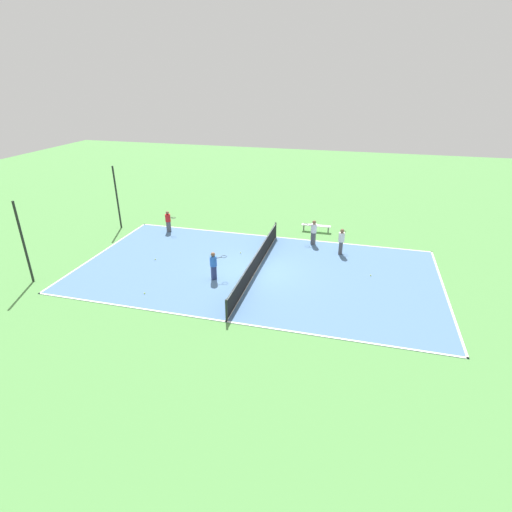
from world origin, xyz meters
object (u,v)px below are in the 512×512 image
at_px(tennis_ball_right_alley, 241,253).
at_px(tennis_ball_far_baseline, 145,293).
at_px(player_coach_red, 168,220).
at_px(tennis_ball_near_net, 371,275).
at_px(bench, 316,226).
at_px(tennis_ball_midcourt, 155,259).
at_px(tennis_net, 256,262).
at_px(fence_post_back_right, 117,198).
at_px(player_far_white, 341,240).
at_px(player_near_white, 314,231).
at_px(fence_post_back_left, 24,243).
at_px(player_near_blue, 214,264).

height_order(tennis_ball_right_alley, tennis_ball_far_baseline, same).
distance_m(player_coach_red, tennis_ball_near_net, 13.95).
distance_m(bench, tennis_ball_midcourt, 11.13).
xyz_separation_m(tennis_net, fence_post_back_right, (4.20, 11.01, 1.63)).
relative_size(bench, tennis_ball_far_baseline, 29.26).
distance_m(player_coach_red, tennis_ball_midcourt, 4.72).
height_order(tennis_ball_right_alley, fence_post_back_right, fence_post_back_right).
height_order(tennis_net, player_far_white, player_far_white).
bearing_deg(player_far_white, tennis_ball_midcourt, 115.38).
distance_m(tennis_net, tennis_ball_right_alley, 2.57).
xyz_separation_m(tennis_ball_far_baseline, fence_post_back_right, (8.11, 6.33, 2.13)).
distance_m(bench, player_near_white, 2.46).
relative_size(fence_post_back_left, fence_post_back_right, 1.00).
bearing_deg(tennis_net, tennis_ball_far_baseline, 129.89).
distance_m(player_near_blue, player_far_white, 8.02).
distance_m(player_coach_red, player_near_white, 9.91).
relative_size(player_far_white, player_coach_red, 1.10).
bearing_deg(tennis_net, player_far_white, -51.33).
distance_m(player_far_white, tennis_ball_far_baseline, 11.72).
relative_size(tennis_ball_right_alley, fence_post_back_right, 0.02).
bearing_deg(fence_post_back_left, tennis_ball_far_baseline, -87.45).
bearing_deg(bench, tennis_ball_midcourt, 39.91).
bearing_deg(tennis_ball_midcourt, tennis_ball_near_net, -84.91).
height_order(player_far_white, fence_post_back_right, fence_post_back_right).
height_order(tennis_ball_far_baseline, fence_post_back_left, fence_post_back_left).
bearing_deg(player_coach_red, bench, 38.98).
bearing_deg(fence_post_back_left, player_near_white, -57.09).
relative_size(tennis_ball_near_net, tennis_ball_far_baseline, 1.00).
xyz_separation_m(player_near_blue, tennis_ball_near_net, (2.47, -8.04, -0.85)).
distance_m(tennis_ball_near_net, tennis_ball_far_baseline, 11.87).
relative_size(tennis_ball_right_alley, tennis_ball_near_net, 1.00).
bearing_deg(tennis_net, player_coach_red, 59.62).
height_order(player_near_blue, player_coach_red, player_near_blue).
bearing_deg(fence_post_back_left, tennis_ball_midcourt, -50.76).
relative_size(player_near_blue, player_near_white, 0.97).
xyz_separation_m(bench, player_coach_red, (-2.67, 9.82, 0.45)).
relative_size(player_coach_red, tennis_ball_midcourt, 21.49).
bearing_deg(player_near_blue, tennis_ball_midcourt, 120.69).
distance_m(player_coach_red, tennis_ball_right_alley, 6.33).
distance_m(bench, tennis_ball_near_net, 7.10).
height_order(player_near_white, fence_post_back_left, fence_post_back_left).
distance_m(player_far_white, player_coach_red, 11.74).
bearing_deg(player_near_white, player_far_white, 170.59).
xyz_separation_m(tennis_net, tennis_ball_far_baseline, (-3.91, 4.68, -0.50)).
bearing_deg(player_near_blue, tennis_ball_near_net, -23.93).
height_order(bench, tennis_ball_near_net, bench).
height_order(player_coach_red, player_near_white, player_near_white).
height_order(tennis_ball_right_alley, tennis_ball_midcourt, same).
height_order(tennis_net, player_near_white, player_near_white).
bearing_deg(fence_post_back_right, fence_post_back_left, 180.00).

